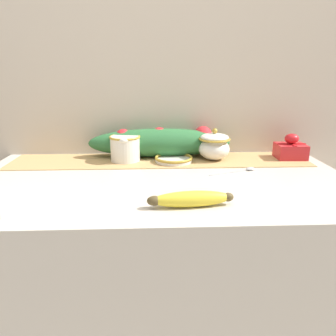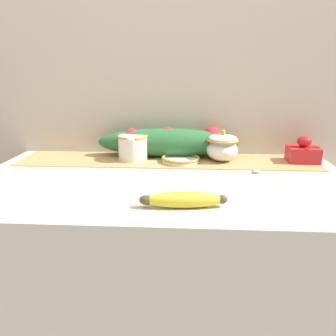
{
  "view_description": "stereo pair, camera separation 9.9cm",
  "coord_description": "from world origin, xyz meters",
  "px_view_note": "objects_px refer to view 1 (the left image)",
  "views": [
    {
      "loc": [
        -0.02,
        -1.0,
        1.24
      ],
      "look_at": [
        0.02,
        -0.05,
        0.95
      ],
      "focal_mm": 35.0,
      "sensor_mm": 36.0,
      "label": 1
    },
    {
      "loc": [
        0.08,
        -1.0,
        1.24
      ],
      "look_at": [
        0.02,
        -0.05,
        0.95
      ],
      "focal_mm": 35.0,
      "sensor_mm": 36.0,
      "label": 2
    }
  ],
  "objects_px": {
    "cream_pitcher": "(125,147)",
    "spoon": "(246,169)",
    "gift_box": "(291,149)",
    "small_dish": "(174,159)",
    "sugar_bowl": "(214,146)",
    "banana": "(191,199)"
  },
  "relations": [
    {
      "from": "sugar_bowl",
      "to": "banana",
      "type": "height_order",
      "value": "sugar_bowl"
    },
    {
      "from": "cream_pitcher",
      "to": "banana",
      "type": "height_order",
      "value": "cream_pitcher"
    },
    {
      "from": "cream_pitcher",
      "to": "sugar_bowl",
      "type": "bearing_deg",
      "value": -0.14
    },
    {
      "from": "cream_pitcher",
      "to": "small_dish",
      "type": "bearing_deg",
      "value": -7.69
    },
    {
      "from": "sugar_bowl",
      "to": "small_dish",
      "type": "distance_m",
      "value": 0.16
    },
    {
      "from": "small_dish",
      "to": "spoon",
      "type": "bearing_deg",
      "value": -25.95
    },
    {
      "from": "gift_box",
      "to": "small_dish",
      "type": "bearing_deg",
      "value": -176.22
    },
    {
      "from": "sugar_bowl",
      "to": "spoon",
      "type": "xyz_separation_m",
      "value": [
        0.09,
        -0.14,
        -0.05
      ]
    },
    {
      "from": "spoon",
      "to": "gift_box",
      "type": "distance_m",
      "value": 0.26
    },
    {
      "from": "cream_pitcher",
      "to": "spoon",
      "type": "xyz_separation_m",
      "value": [
        0.43,
        -0.14,
        -0.05
      ]
    },
    {
      "from": "sugar_bowl",
      "to": "spoon",
      "type": "distance_m",
      "value": 0.18
    },
    {
      "from": "small_dish",
      "to": "banana",
      "type": "bearing_deg",
      "value": -87.62
    },
    {
      "from": "small_dish",
      "to": "spoon",
      "type": "distance_m",
      "value": 0.27
    },
    {
      "from": "cream_pitcher",
      "to": "small_dish",
      "type": "height_order",
      "value": "cream_pitcher"
    },
    {
      "from": "banana",
      "to": "sugar_bowl",
      "type": "bearing_deg",
      "value": 72.7
    },
    {
      "from": "cream_pitcher",
      "to": "spoon",
      "type": "bearing_deg",
      "value": -18.58
    },
    {
      "from": "sugar_bowl",
      "to": "small_dish",
      "type": "relative_size",
      "value": 0.84
    },
    {
      "from": "banana",
      "to": "spoon",
      "type": "distance_m",
      "value": 0.38
    },
    {
      "from": "spoon",
      "to": "gift_box",
      "type": "height_order",
      "value": "gift_box"
    },
    {
      "from": "sugar_bowl",
      "to": "spoon",
      "type": "bearing_deg",
      "value": -58.21
    },
    {
      "from": "gift_box",
      "to": "banana",
      "type": "bearing_deg",
      "value": -134.28
    },
    {
      "from": "sugar_bowl",
      "to": "cream_pitcher",
      "type": "bearing_deg",
      "value": 179.86
    }
  ]
}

